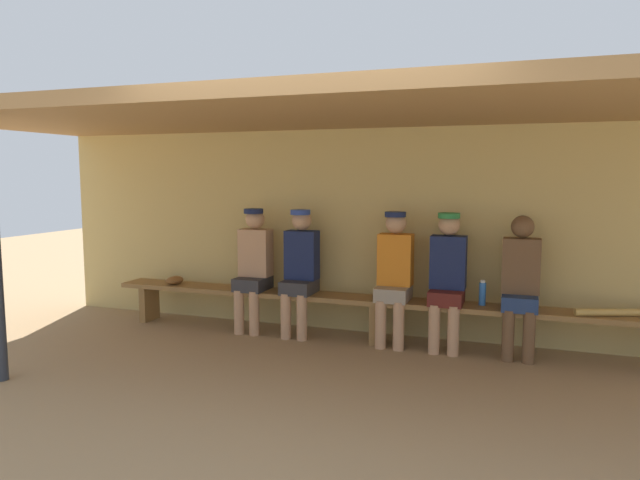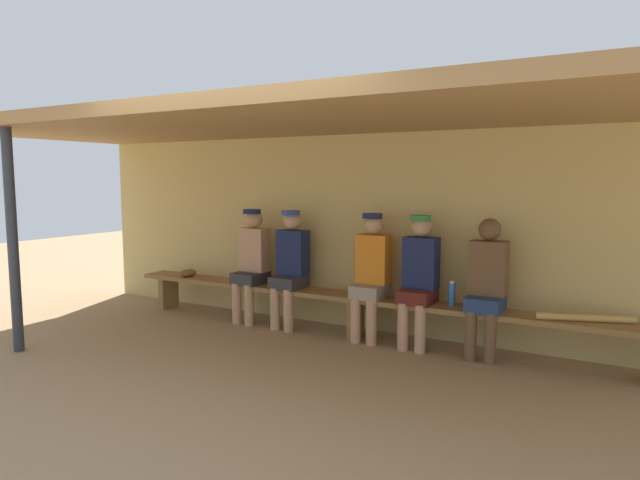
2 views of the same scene
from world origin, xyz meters
TOP-DOWN VIEW (x-y plane):
  - ground_plane at (0.00, 0.00)m, footprint 24.00×24.00m
  - back_wall at (0.00, 2.00)m, footprint 8.00×0.20m
  - dugout_roof at (0.00, 0.70)m, footprint 8.00×2.80m
  - bench at (0.00, 1.55)m, footprint 6.00×0.36m
  - player_middle at (1.38, 1.55)m, footprint 0.34×0.42m
  - player_shirtless_tan at (-1.38, 1.55)m, footprint 0.34×0.42m
  - player_rightmost at (0.18, 1.55)m, footprint 0.34×0.42m
  - player_in_blue at (0.70, 1.55)m, footprint 0.34×0.42m
  - player_near_post at (-0.84, 1.55)m, footprint 0.34×0.42m
  - water_bottle_clear at (1.04, 1.59)m, footprint 0.06×0.06m
  - baseball_glove_tan at (-2.38, 1.53)m, footprint 0.18×0.25m
  - baseball_bat at (2.23, 1.55)m, footprint 0.79×0.32m

SIDE VIEW (x-z plane):
  - ground_plane at x=0.00m, z-range 0.00..0.00m
  - bench at x=0.00m, z-range 0.16..0.62m
  - baseball_bat at x=2.23m, z-range 0.46..0.53m
  - baseball_glove_tan at x=-2.38m, z-range 0.46..0.55m
  - water_bottle_clear at x=1.04m, z-range 0.45..0.70m
  - player_middle at x=1.38m, z-range 0.06..1.40m
  - player_shirtless_tan at x=-1.38m, z-range 0.07..1.42m
  - player_rightmost at x=0.18m, z-range 0.07..1.42m
  - player_in_blue at x=0.70m, z-range 0.07..1.42m
  - player_near_post at x=-0.84m, z-range 0.07..1.42m
  - back_wall at x=0.00m, z-range 0.00..2.20m
  - dugout_roof at x=0.00m, z-range 2.20..2.32m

